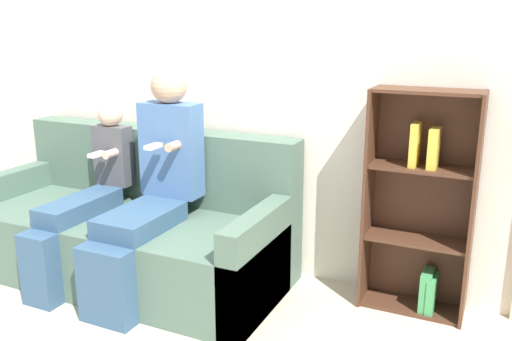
{
  "coord_description": "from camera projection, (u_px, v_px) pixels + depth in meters",
  "views": [
    {
      "loc": [
        1.82,
        -2.04,
        1.57
      ],
      "look_at": [
        0.57,
        0.6,
        0.78
      ],
      "focal_mm": 38.0,
      "sensor_mm": 36.0,
      "label": 1
    }
  ],
  "objects": [
    {
      "name": "back_wall",
      "position": [
        204.0,
        72.0,
        3.5
      ],
      "size": [
        10.0,
        0.06,
        2.55
      ],
      "color": "silver",
      "rests_on": "ground_plane"
    },
    {
      "name": "adult_seated",
      "position": [
        152.0,
        182.0,
        3.17
      ],
      "size": [
        0.37,
        0.83,
        1.33
      ],
      "color": "#335170",
      "rests_on": "ground_plane"
    },
    {
      "name": "ground_plane",
      "position": [
        114.0,
        324.0,
        2.94
      ],
      "size": [
        14.0,
        14.0,
        0.0
      ],
      "primitive_type": "plane",
      "color": "beige"
    },
    {
      "name": "child_seated",
      "position": [
        83.0,
        197.0,
        3.34
      ],
      "size": [
        0.25,
        0.83,
        1.09
      ],
      "color": "#335170",
      "rests_on": "ground_plane"
    },
    {
      "name": "couch",
      "position": [
        133.0,
        229.0,
        3.47
      ],
      "size": [
        2.02,
        0.9,
        0.91
      ],
      "color": "#4C6656",
      "rests_on": "ground_plane"
    },
    {
      "name": "bookshelf",
      "position": [
        421.0,
        207.0,
        2.98
      ],
      "size": [
        0.57,
        0.25,
        1.25
      ],
      "color": "#4C2D1E",
      "rests_on": "ground_plane"
    }
  ]
}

